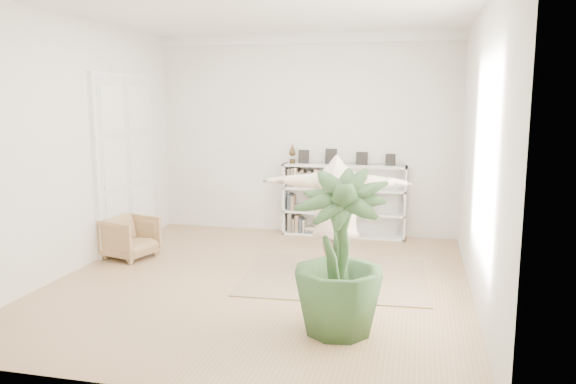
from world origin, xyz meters
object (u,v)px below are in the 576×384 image
object	(u,v)px
bookshelf	(344,201)
houseplant	(339,253)
rocker_board	(335,273)
person	(336,212)
armchair	(130,238)

from	to	relation	value
bookshelf	houseplant	xyz separation A→B (m)	(0.52, -4.26, 0.23)
rocker_board	person	size ratio (longest dim) A/B	0.23
armchair	person	world-z (taller)	person
armchair	person	xyz separation A→B (m)	(3.26, -0.26, 0.61)
rocker_board	houseplant	distance (m)	2.02
person	houseplant	bearing A→B (deg)	96.05
bookshelf	armchair	world-z (taller)	bookshelf
armchair	rocker_board	world-z (taller)	armchair
bookshelf	person	distance (m)	2.46
bookshelf	houseplant	bearing A→B (deg)	-83.09
rocker_board	armchair	bearing A→B (deg)	172.11
armchair	person	size ratio (longest dim) A/B	0.35
bookshelf	armchair	xyz separation A→B (m)	(-3.04, -2.18, -0.31)
person	armchair	bearing A→B (deg)	-7.89
houseplant	rocker_board	bearing A→B (deg)	99.42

